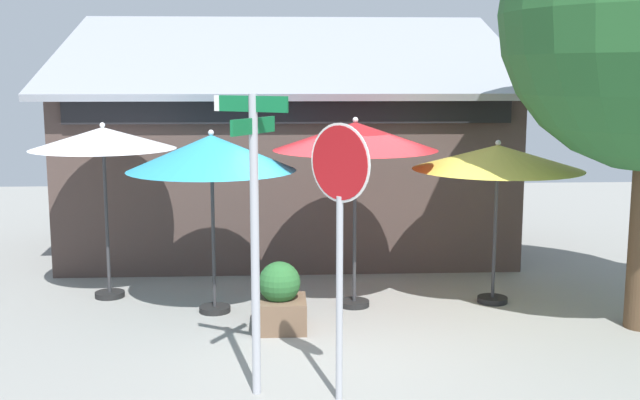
# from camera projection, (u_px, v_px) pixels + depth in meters

# --- Properties ---
(ground_plane) EXTENTS (28.00, 28.00, 0.10)m
(ground_plane) POSITION_uv_depth(u_px,v_px,m) (338.00, 343.00, 9.95)
(ground_plane) COLOR gray
(cafe_building) EXTENTS (8.31, 4.67, 4.51)m
(cafe_building) POSITION_uv_depth(u_px,v_px,m) (288.00, 163.00, 14.89)
(cafe_building) COLOR #473833
(cafe_building) RESTS_ON ground
(street_sign_post) EXTENTS (0.75, 0.70, 3.13)m
(street_sign_post) POSITION_uv_depth(u_px,v_px,m) (254.00, 217.00, 7.98)
(street_sign_post) COLOR #A8AAB2
(street_sign_post) RESTS_ON ground
(stop_sign) EXTENTS (0.54, 0.59, 2.86)m
(stop_sign) POSITION_uv_depth(u_px,v_px,m) (340.00, 209.00, 7.80)
(stop_sign) COLOR #A8AAB2
(stop_sign) RESTS_ON ground
(patio_umbrella_ivory_left) EXTENTS (2.12, 2.12, 2.63)m
(patio_umbrella_ivory_left) POSITION_uv_depth(u_px,v_px,m) (103.00, 140.00, 11.45)
(patio_umbrella_ivory_left) COLOR black
(patio_umbrella_ivory_left) RESTS_ON ground
(patio_umbrella_teal_center) EXTENTS (2.33, 2.33, 2.57)m
(patio_umbrella_teal_center) POSITION_uv_depth(u_px,v_px,m) (211.00, 154.00, 10.74)
(patio_umbrella_teal_center) COLOR black
(patio_umbrella_teal_center) RESTS_ON ground
(patio_umbrella_crimson_right) EXTENTS (2.33, 2.33, 2.73)m
(patio_umbrella_crimson_right) POSITION_uv_depth(u_px,v_px,m) (355.00, 138.00, 10.98)
(patio_umbrella_crimson_right) COLOR black
(patio_umbrella_crimson_right) RESTS_ON ground
(patio_umbrella_mustard_far_right) EXTENTS (2.44, 2.44, 2.39)m
(patio_umbrella_mustard_far_right) POSITION_uv_depth(u_px,v_px,m) (498.00, 158.00, 11.22)
(patio_umbrella_mustard_far_right) COLOR black
(patio_umbrella_mustard_far_right) RESTS_ON ground
(sidewalk_planter) EXTENTS (0.69, 0.69, 0.91)m
(sidewalk_planter) POSITION_uv_depth(u_px,v_px,m) (280.00, 300.00, 10.28)
(sidewalk_planter) COLOR brown
(sidewalk_planter) RESTS_ON ground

